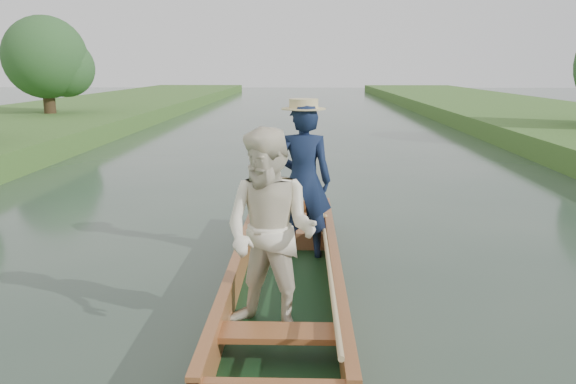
{
  "coord_description": "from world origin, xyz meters",
  "views": [
    {
      "loc": [
        0.19,
        -5.67,
        2.36
      ],
      "look_at": [
        0.0,
        0.6,
        0.95
      ],
      "focal_mm": 35.0,
      "sensor_mm": 36.0,
      "label": 1
    }
  ],
  "objects": [
    {
      "name": "punt",
      "position": [
        0.01,
        -0.13,
        0.69
      ],
      "size": [
        1.19,
        5.0,
        1.97
      ],
      "color": "#133317",
      "rests_on": "ground"
    },
    {
      "name": "trees_far",
      "position": [
        -1.75,
        11.44,
        2.4
      ],
      "size": [
        22.64,
        12.18,
        4.24
      ],
      "color": "#47331E",
      "rests_on": "ground"
    },
    {
      "name": "ground",
      "position": [
        0.0,
        0.0,
        0.0
      ],
      "size": [
        120.0,
        120.0,
        0.0
      ],
      "primitive_type": "plane",
      "color": "#283D30",
      "rests_on": "ground"
    }
  ]
}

